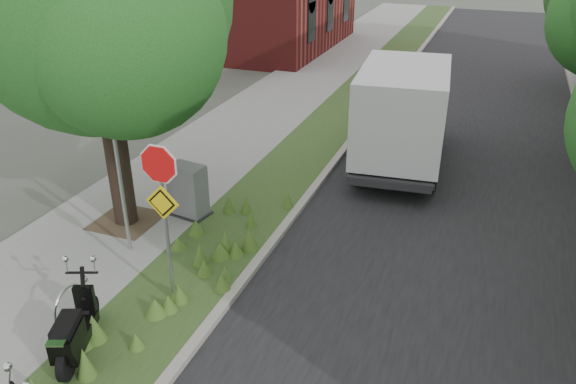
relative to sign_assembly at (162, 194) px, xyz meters
name	(u,v)px	position (x,y,z in m)	size (l,w,h in m)	color
ground	(228,344)	(1.40, -0.58, -2.33)	(120.00, 120.00, 0.00)	#4C5147
sidewalk_near	(246,125)	(-2.85, 9.42, -2.27)	(3.50, 60.00, 0.12)	gray
verge	(323,135)	(-0.10, 9.42, -2.27)	(2.00, 60.00, 0.12)	#2F4F22
kerb_near	(353,138)	(0.90, 9.42, -2.26)	(0.20, 60.00, 0.13)	#9E9991
road	(465,155)	(4.40, 9.42, -2.32)	(7.00, 60.00, 0.01)	black
street_tree_main	(95,12)	(-2.68, 2.28, 2.48)	(6.21, 5.54, 7.66)	black
bare_post	(118,163)	(-1.80, 1.22, -0.21)	(0.08, 0.08, 4.00)	#A5A8AD
bike_hoop	(70,306)	(-1.30, -1.18, -1.83)	(0.06, 0.78, 0.77)	#A5A8AD
sign_assembly	(162,194)	(0.00, 0.00, 0.00)	(0.94, 0.08, 3.22)	#A5A8AD
scooter_near	(73,337)	(-0.67, -1.84, -1.79)	(0.83, 1.72, 0.86)	black
box_truck	(403,110)	(2.62, 8.07, -0.69)	(2.69, 5.72, 2.51)	#262628
utility_cabinet	(188,191)	(-1.40, 3.05, -1.61)	(1.02, 0.76, 1.24)	#262628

